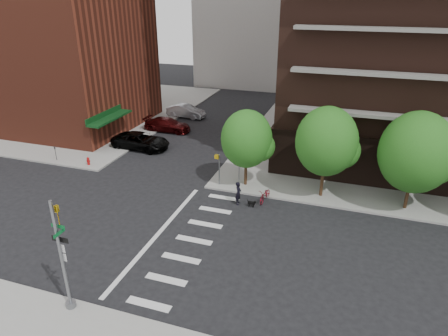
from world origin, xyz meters
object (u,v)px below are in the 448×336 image
Objects in this scene: fire_hydrant at (88,161)px; parked_car_silver at (186,111)px; traffic_signal at (64,265)px; dog_walker at (238,193)px; scooter at (265,195)px; parked_car_maroon at (167,125)px; parked_car_black at (141,141)px.

parked_car_silver reaches higher than fire_hydrant.
parked_car_silver is at bearing 82.18° from fire_hydrant.
traffic_signal reaches higher than dog_walker.
parked_car_silver reaches higher than scooter.
parked_car_maroon is 2.74× the size of scooter.
traffic_signal is at bearing -161.64° from parked_car_silver.
dog_walker is (4.77, 12.94, -1.81)m from traffic_signal.
fire_hydrant is 16.91m from parked_car_silver.
dog_walker is at bearing -119.91° from parked_car_black.
traffic_signal is 33.02m from parked_car_silver.
parked_car_black reaches higher than parked_car_maroon.
parked_car_silver is (0.00, 11.31, -0.01)m from parked_car_black.
fire_hydrant is 0.13× the size of parked_car_black.
fire_hydrant is at bearing 159.14° from parked_car_black.
parked_car_black is at bearing 67.09° from fire_hydrant.
parked_car_black is at bearing 110.45° from traffic_signal.
dog_walker is at bearing -141.92° from scooter.
parked_car_maroon is at bearing -173.69° from parked_car_silver.
fire_hydrant is 11.44m from parked_car_maroon.
traffic_signal is 3.37× the size of dog_walker.
parked_car_silver is (2.30, 16.75, 0.25)m from fire_hydrant.
fire_hydrant is 0.38× the size of scooter.
scooter is at bearing -113.21° from parked_car_black.
fire_hydrant is 5.91m from parked_car_black.
scooter is (16.59, -1.30, -0.05)m from fire_hydrant.
dog_walker reaches higher than parked_car_silver.
parked_car_maroon is 1.09× the size of parked_car_silver.
parked_car_black is (-7.73, 20.74, -1.89)m from traffic_signal.
parked_car_silver is at bearing 135.88° from scooter.
parked_car_black is 3.03× the size of scooter.
parked_car_black reaches higher than parked_car_silver.
parked_car_maroon is (2.45, 11.17, 0.21)m from fire_hydrant.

